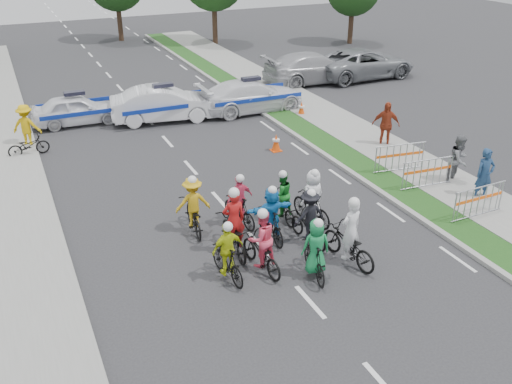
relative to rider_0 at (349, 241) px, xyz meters
name	(u,v)px	position (x,y,z in m)	size (l,w,h in m)	color
ground	(310,302)	(-1.79, -1.13, -0.66)	(90.00, 90.00, 0.00)	#28282B
curb_right	(367,183)	(3.31, 3.87, -0.60)	(0.20, 60.00, 0.12)	gray
grass_strip	(384,180)	(4.01, 3.87, -0.60)	(1.20, 60.00, 0.11)	#143F14
sidewalk_right	(425,171)	(5.81, 3.87, -0.59)	(2.40, 60.00, 0.13)	gray
sidewalk_left	(10,259)	(-8.29, 3.87, -0.59)	(3.00, 60.00, 0.13)	gray
rider_0	(349,241)	(0.00, 0.00, 0.00)	(1.00, 2.04, 1.99)	black
rider_1	(315,254)	(-1.15, -0.20, 0.02)	(0.81, 1.71, 1.73)	black
rider_2	(261,247)	(-2.28, 0.64, 0.03)	(0.85, 1.88, 1.86)	black
rider_3	(228,257)	(-3.23, 0.62, 0.01)	(0.89, 1.66, 1.70)	black
rider_4	(309,222)	(-0.47, 1.34, 0.02)	(1.00, 1.74, 1.73)	black
rider_5	(271,217)	(-1.37, 1.92, 0.09)	(1.40, 1.67, 1.75)	black
rider_6	(234,231)	(-2.59, 1.75, 0.01)	(0.84, 2.03, 2.02)	black
rider_7	(312,202)	(0.19, 2.32, 0.05)	(0.83, 1.78, 1.81)	black
rider_8	(281,201)	(-0.56, 2.89, -0.02)	(0.73, 1.68, 1.68)	black
rider_9	(239,205)	(-1.84, 3.11, 0.01)	(0.91, 1.68, 1.71)	black
rider_10	(193,210)	(-3.21, 3.33, 0.05)	(1.07, 1.85, 1.82)	black
police_car_0	(76,110)	(-4.79, 14.72, 0.01)	(1.56, 3.89, 1.32)	white
police_car_1	(164,104)	(-1.10, 13.52, 0.13)	(1.65, 4.74, 1.56)	white
police_car_2	(251,96)	(3.06, 13.19, 0.09)	(2.09, 5.13, 1.49)	white
civilian_sedan	(313,68)	(8.33, 16.48, 0.18)	(2.33, 5.74, 1.66)	#A8A8AD
civilian_suv	(364,63)	(11.45, 16.16, 0.18)	(2.77, 6.00, 1.67)	gray
spectator_0	(485,175)	(6.07, 1.41, 0.23)	(0.65, 0.42, 1.77)	navy
spectator_1	(459,160)	(6.17, 2.70, 0.23)	(0.86, 0.67, 1.78)	slate
spectator_2	(386,125)	(6.01, 6.66, 0.28)	(1.10, 0.46, 1.87)	#96341B
marshal_hiviz	(26,126)	(-7.02, 12.66, 0.22)	(1.13, 0.65, 1.75)	gold
barrier_0	(478,203)	(4.91, 0.41, -0.10)	(2.00, 0.50, 1.12)	#A5A8AD
barrier_1	(427,174)	(4.91, 2.76, -0.10)	(2.00, 0.50, 1.12)	#A5A8AD
barrier_2	(399,159)	(4.91, 4.27, -0.10)	(2.00, 0.50, 1.12)	#A5A8AD
cone_0	(276,143)	(1.85, 8.08, -0.31)	(0.40, 0.40, 0.70)	#F24C0C
cone_1	(301,109)	(4.87, 11.51, -0.31)	(0.40, 0.40, 0.70)	#F24C0C
parked_bike	(28,146)	(-7.11, 11.62, -0.25)	(0.54, 1.56, 0.82)	black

